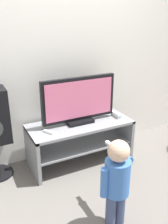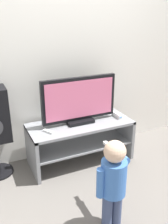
% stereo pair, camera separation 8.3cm
% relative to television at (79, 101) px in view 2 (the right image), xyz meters
% --- Properties ---
extents(ground_plane, '(16.00, 16.00, 0.00)m').
position_rel_television_xyz_m(ground_plane, '(0.00, -0.28, -0.76)').
color(ground_plane, slate).
extents(wall_back, '(10.00, 0.06, 2.60)m').
position_rel_television_xyz_m(wall_back, '(0.00, 0.31, 0.54)').
color(wall_back, silver).
rests_on(wall_back, ground_plane).
extents(tv_stand, '(1.20, 0.51, 0.49)m').
position_rel_television_xyz_m(tv_stand, '(0.00, -0.02, -0.43)').
color(tv_stand, gray).
rests_on(tv_stand, ground_plane).
extents(television, '(0.88, 0.20, 0.53)m').
position_rel_television_xyz_m(television, '(0.00, 0.00, 0.00)').
color(television, black).
rests_on(television, tv_stand).
extents(game_console, '(0.05, 0.16, 0.05)m').
position_rel_television_xyz_m(game_console, '(0.48, -0.05, -0.24)').
color(game_console, white).
rests_on(game_console, tv_stand).
extents(remote_primary, '(0.09, 0.13, 0.03)m').
position_rel_television_xyz_m(remote_primary, '(-0.41, -0.10, -0.25)').
color(remote_primary, white).
rests_on(remote_primary, tv_stand).
extents(child, '(0.30, 0.46, 0.80)m').
position_rel_television_xyz_m(child, '(-0.17, -1.04, -0.29)').
color(child, '#3F4C72').
rests_on(child, ground_plane).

